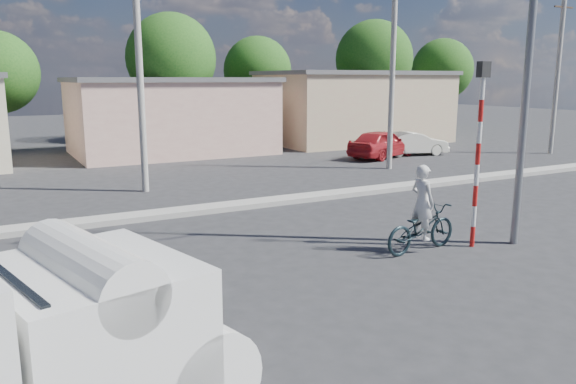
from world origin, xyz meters
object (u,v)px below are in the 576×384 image
bicycle (421,228)px  car_red (382,144)px  streetlight (526,34)px  cyclist (422,215)px  traffic_pole (479,139)px  car_cream (413,144)px

bicycle → car_red: bearing=-40.3°
streetlight → cyclist: bearing=165.0°
bicycle → car_red: size_ratio=0.50×
bicycle → cyclist: size_ratio=1.21×
bicycle → streetlight: streetlight is taller
traffic_pole → car_red: bearing=60.4°
car_red → streetlight: size_ratio=0.47×
bicycle → car_cream: bearing=-46.0°
cyclist → car_cream: cyclist is taller
bicycle → car_red: 15.99m
cyclist → streetlight: 4.72m
car_red → streetlight: bearing=134.5°
bicycle → streetlight: 5.00m
bicycle → streetlight: (2.29, -0.61, 4.40)m
cyclist → traffic_pole: (1.35, -0.31, 1.72)m
car_cream → car_red: bearing=102.3°
car_red → streetlight: 15.93m
car_cream → traffic_pole: traffic_pole is taller
car_red → traffic_pole: (-7.68, -13.50, 1.87)m
streetlight → bicycle: bearing=165.0°
car_red → traffic_pole: traffic_pole is taller
streetlight → traffic_pole: bearing=162.3°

